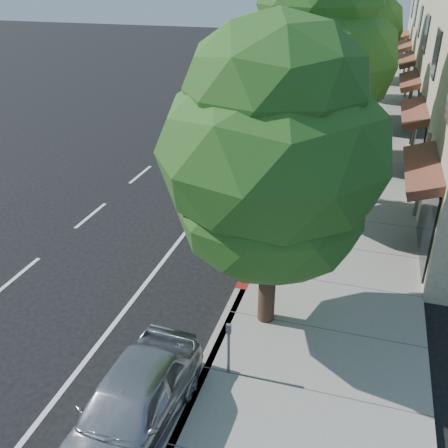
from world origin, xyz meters
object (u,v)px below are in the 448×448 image
at_px(street_tree_2, 333,63).
at_px(street_tree_3, 347,30).
at_px(street_tree_0, 273,156).
at_px(street_tree_1, 316,64).
at_px(near_car_a, 130,406).
at_px(bicycle, 211,220).
at_px(street_tree_5, 359,22).
at_px(dark_sedan, 263,131).
at_px(street_tree_4, 353,28).
at_px(silver_suv, 248,172).
at_px(cyclist, 252,197).
at_px(white_pickup, 311,108).
at_px(pedestrian, 345,175).
at_px(dark_suv_far, 298,85).

bearing_deg(street_tree_2, street_tree_3, 90.00).
height_order(street_tree_0, street_tree_1, street_tree_1).
relative_size(street_tree_3, near_car_a, 2.05).
height_order(bicycle, near_car_a, near_car_a).
height_order(street_tree_2, near_car_a, street_tree_2).
height_order(street_tree_5, bicycle, street_tree_5).
bearing_deg(dark_sedan, street_tree_0, -76.61).
relative_size(street_tree_4, dark_sedan, 1.69).
bearing_deg(silver_suv, cyclist, -70.93).
distance_m(white_pickup, pedestrian, 10.10).
height_order(street_tree_3, white_pickup, street_tree_3).
xyz_separation_m(street_tree_5, cyclist, (-1.60, -25.00, -3.12)).
distance_m(street_tree_3, cyclist, 13.65).
relative_size(street_tree_5, bicycle, 3.70).
distance_m(cyclist, dark_suv_far, 18.56).
bearing_deg(street_tree_0, white_pickup, 94.56).
height_order(street_tree_5, cyclist, street_tree_5).
height_order(street_tree_2, bicycle, street_tree_2).
height_order(silver_suv, white_pickup, white_pickup).
bearing_deg(dark_suv_far, street_tree_5, 64.11).
xyz_separation_m(silver_suv, pedestrian, (3.55, 0.30, 0.20)).
bearing_deg(street_tree_3, street_tree_4, 90.00).
xyz_separation_m(street_tree_5, pedestrian, (1.17, -22.20, -3.10)).
bearing_deg(cyclist, street_tree_2, -18.74).
relative_size(street_tree_1, silver_suv, 1.39).
xyz_separation_m(bicycle, near_car_a, (1.04, -7.82, 0.19)).
xyz_separation_m(cyclist, bicycle, (-1.10, -1.02, -0.51)).
relative_size(street_tree_1, street_tree_5, 1.21).
xyz_separation_m(street_tree_1, dark_suv_far, (-3.07, 17.50, -4.34)).
height_order(dark_sedan, dark_suv_far, dark_suv_far).
relative_size(street_tree_0, white_pickup, 1.18).
height_order(street_tree_2, dark_suv_far, street_tree_2).
distance_m(street_tree_0, street_tree_5, 30.00).
distance_m(street_tree_1, street_tree_4, 18.02).
distance_m(cyclist, white_pickup, 12.56).
distance_m(street_tree_3, silver_suv, 11.49).
relative_size(dark_sedan, pedestrian, 2.37).
xyz_separation_m(street_tree_4, dark_sedan, (-3.10, -10.64, -3.65)).
relative_size(street_tree_4, street_tree_5, 1.02).
bearing_deg(street_tree_3, dark_suv_far, 119.16).
xyz_separation_m(street_tree_3, pedestrian, (1.17, -10.20, -3.81)).
relative_size(street_tree_4, cyclist, 3.50).
bearing_deg(silver_suv, street_tree_0, -70.58).
relative_size(cyclist, pedestrian, 1.14).
bearing_deg(cyclist, dark_suv_far, -1.32).
bearing_deg(street_tree_3, cyclist, -97.02).
distance_m(dark_sedan, near_car_a, 17.27).
xyz_separation_m(dark_suv_far, near_car_a, (1.41, -27.35, -0.11)).
distance_m(street_tree_2, white_pickup, 6.63).
distance_m(street_tree_2, bicycle, 9.24).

